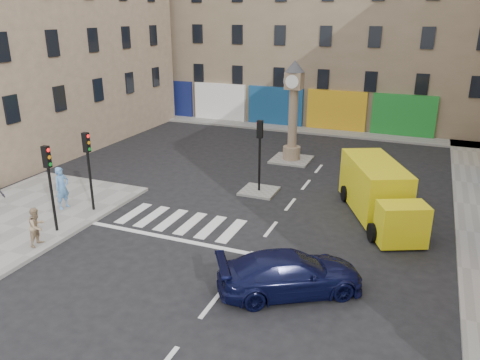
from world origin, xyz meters
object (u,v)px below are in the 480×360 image
Objects in this scene: clock_pillar at (293,105)px; yellow_van at (378,192)px; traffic_light_left_near at (49,175)px; traffic_light_left_far at (88,159)px; pedestrian_tan at (37,226)px; traffic_light_island at (260,144)px; pedestrian_blue at (62,188)px; navy_sedan at (290,273)px.

clock_pillar is 9.40m from yellow_van.
traffic_light_left_near and traffic_light_left_far have the same top height.
clock_pillar is 3.87× the size of pedestrian_tan.
traffic_light_island is at bearing 40.60° from traffic_light_left_far.
traffic_light_left_near is at bearing -128.93° from traffic_light_island.
yellow_van is at bearing -62.54° from pedestrian_blue.
traffic_light_left_far reaches higher than pedestrian_blue.
pedestrian_tan is at bearing -170.31° from yellow_van.
yellow_van reaches higher than pedestrian_tan.
traffic_light_left_near is 0.61× the size of clock_pillar.
clock_pillar is 0.90× the size of yellow_van.
yellow_van is at bearing 20.43° from traffic_light_left_far.
traffic_light_left_far is 13.05m from clock_pillar.
traffic_light_island is 0.55× the size of yellow_van.
pedestrian_blue is at bearing -166.28° from traffic_light_left_far.
traffic_light_island is 6.07m from clock_pillar.
traffic_light_island is 11.01m from pedestrian_tan.
pedestrian_tan is at bearing -145.06° from pedestrian_blue.
traffic_light_island is at bearing -5.92° from navy_sedan.
pedestrian_tan is (1.72, -3.34, -0.22)m from pedestrian_blue.
traffic_light_island reaches higher than pedestrian_tan.
clock_pillar is (0.00, 6.00, 0.96)m from traffic_light_island.
clock_pillar reaches higher than traffic_light_left_far.
traffic_light_island is 0.61× the size of clock_pillar.
yellow_van is at bearing -7.55° from traffic_light_island.
traffic_light_left_far is 8.30m from traffic_light_island.
clock_pillar reaches higher than pedestrian_blue.
traffic_light_left_near is 1.00× the size of traffic_light_left_far.
navy_sedan is (10.43, -2.93, -1.91)m from traffic_light_left_far.
pedestrian_tan is (0.30, -3.68, -1.68)m from traffic_light_left_far.
clock_pillar reaches higher than pedestrian_tan.
navy_sedan is at bearing -15.69° from traffic_light_left_far.
traffic_light_island is at bearing -45.63° from pedestrian_blue.
navy_sedan is at bearing -63.64° from traffic_light_island.
yellow_van is (6.05, -6.80, -2.36)m from clock_pillar.
traffic_light_left_far is at bearing 90.00° from traffic_light_left_near.
traffic_light_left_near reaches higher than yellow_van.
traffic_light_left_near is 15.19m from clock_pillar.
navy_sedan is at bearing -73.92° from clock_pillar.
pedestrian_blue is (-7.72, -5.75, -1.44)m from traffic_light_island.
navy_sedan is 2.42× the size of pedestrian_blue.
yellow_van is (12.35, 7.00, -1.44)m from traffic_light_left_near.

